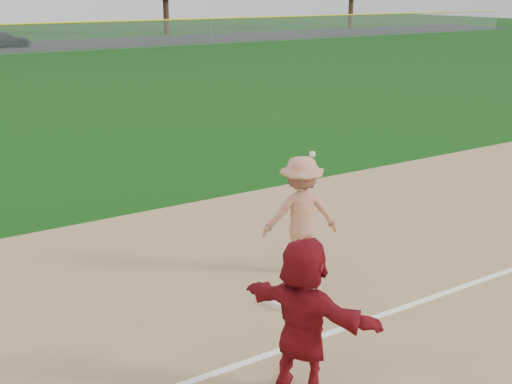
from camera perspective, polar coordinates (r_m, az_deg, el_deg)
ground at (r=9.40m, az=4.96°, el=-9.95°), size 160.00×160.00×0.00m
foul_line at (r=8.84m, az=8.15°, el=-11.79°), size 60.00×0.10×0.01m
first_base at (r=9.36m, az=2.22°, el=-9.58°), size 0.46×0.46×0.08m
base_runner at (r=7.09m, az=4.24°, el=-11.07°), size 1.15×1.79×1.84m
car_right at (r=53.76m, az=-21.60°, el=12.50°), size 4.07×1.69×1.17m
first_base_play at (r=10.07m, az=4.01°, el=-2.03°), size 1.38×1.20×2.13m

